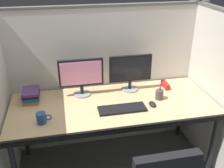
# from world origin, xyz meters

# --- Properties ---
(cubicle_partition_rear) EXTENTS (2.21, 0.06, 1.57)m
(cubicle_partition_rear) POSITION_xyz_m (0.00, 0.74, 0.79)
(cubicle_partition_rear) COLOR beige
(cubicle_partition_rear) RESTS_ON ground
(cubicle_partition_right) EXTENTS (0.06, 1.41, 1.57)m
(cubicle_partition_right) POSITION_xyz_m (0.99, 0.20, 0.79)
(cubicle_partition_right) COLOR beige
(cubicle_partition_right) RESTS_ON ground
(desk) EXTENTS (1.90, 0.80, 0.74)m
(desk) POSITION_xyz_m (0.00, 0.29, 0.69)
(desk) COLOR tan
(desk) RESTS_ON ground
(monitor_left) EXTENTS (0.43, 0.17, 0.37)m
(monitor_left) POSITION_xyz_m (-0.27, 0.53, 0.96)
(monitor_left) COLOR gray
(monitor_left) RESTS_ON desk
(monitor_right) EXTENTS (0.43, 0.17, 0.37)m
(monitor_right) POSITION_xyz_m (0.23, 0.54, 0.96)
(monitor_right) COLOR gray
(monitor_right) RESTS_ON desk
(keyboard_main) EXTENTS (0.43, 0.15, 0.02)m
(keyboard_main) POSITION_xyz_m (0.06, 0.17, 0.75)
(keyboard_main) COLOR black
(keyboard_main) RESTS_ON desk
(computer_mouse) EXTENTS (0.06, 0.10, 0.04)m
(computer_mouse) POSITION_xyz_m (0.35, 0.19, 0.76)
(computer_mouse) COLOR black
(computer_mouse) RESTS_ON desk
(red_stapler) EXTENTS (0.04, 0.15, 0.06)m
(red_stapler) POSITION_xyz_m (0.61, 0.52, 0.77)
(red_stapler) COLOR red
(red_stapler) RESTS_ON desk
(book_stack) EXTENTS (0.16, 0.22, 0.12)m
(book_stack) POSITION_xyz_m (-0.75, 0.52, 0.80)
(book_stack) COLOR olive
(book_stack) RESTS_ON desk
(coffee_mug) EXTENTS (0.13, 0.08, 0.09)m
(coffee_mug) POSITION_xyz_m (-0.64, 0.11, 0.79)
(coffee_mug) COLOR #264C8C
(coffee_mug) RESTS_ON desk
(pen_cup) EXTENTS (0.08, 0.08, 0.17)m
(pen_cup) POSITION_xyz_m (0.45, 0.29, 0.79)
(pen_cup) COLOR #4C4742
(pen_cup) RESTS_ON desk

